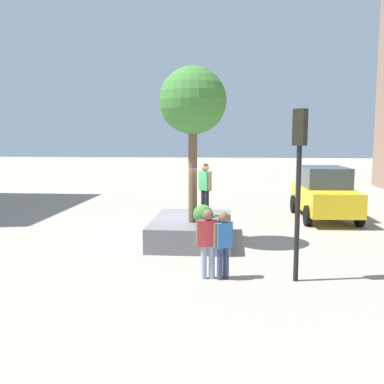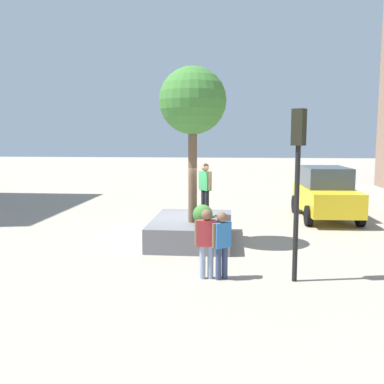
{
  "view_description": "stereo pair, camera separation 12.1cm",
  "coord_description": "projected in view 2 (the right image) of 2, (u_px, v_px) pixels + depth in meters",
  "views": [
    {
      "loc": [
        14.79,
        1.62,
        3.47
      ],
      "look_at": [
        0.42,
        0.38,
        1.66
      ],
      "focal_mm": 40.95,
      "sensor_mm": 36.0,
      "label": 1
    },
    {
      "loc": [
        14.78,
        1.74,
        3.47
      ],
      "look_at": [
        0.42,
        0.38,
        1.66
      ],
      "focal_mm": 40.95,
      "sensor_mm": 36.0,
      "label": 2
    }
  ],
  "objects": [
    {
      "name": "passerby_with_bag",
      "position": [
        222.0,
        241.0,
        10.67
      ],
      "size": [
        0.43,
        0.47,
        1.67
      ],
      "color": "navy",
      "rests_on": "ground"
    },
    {
      "name": "skateboard",
      "position": [
        205.0,
        215.0,
        15.06
      ],
      "size": [
        0.69,
        0.74,
        0.07
      ],
      "color": "brown",
      "rests_on": "planter_ledge"
    },
    {
      "name": "skateboarder",
      "position": [
        205.0,
        185.0,
        14.93
      ],
      "size": [
        0.49,
        0.46,
        1.76
      ],
      "color": "black",
      "rests_on": "skateboard"
    },
    {
      "name": "boxwood_shrub",
      "position": [
        203.0,
        214.0,
        13.66
      ],
      "size": [
        0.62,
        0.62,
        0.62
      ],
      "primitive_type": "sphere",
      "color": "#3D7A33",
      "rests_on": "planter_ledge"
    },
    {
      "name": "plaza_tree",
      "position": [
        193.0,
        102.0,
        13.61
      ],
      "size": [
        2.11,
        2.11,
        4.9
      ],
      "color": "brown",
      "rests_on": "planter_ledge"
    },
    {
      "name": "taxi_cab",
      "position": [
        325.0,
        193.0,
        18.59
      ],
      "size": [
        4.81,
        2.35,
        2.21
      ],
      "color": "gold",
      "rests_on": "ground"
    },
    {
      "name": "ground_plane",
      "position": [
        182.0,
        238.0,
        15.19
      ],
      "size": [
        120.0,
        120.0,
        0.0
      ],
      "primitive_type": "plane",
      "color": "#9E9384"
    },
    {
      "name": "traffic_light_corner",
      "position": [
        298.0,
        164.0,
        10.28
      ],
      "size": [
        0.37,
        0.37,
        4.13
      ],
      "color": "black",
      "rests_on": "ground"
    },
    {
      "name": "pedestrian_crossing",
      "position": [
        207.0,
        239.0,
        10.69
      ],
      "size": [
        0.27,
        0.58,
        1.73
      ],
      "color": "#8C9EB7",
      "rests_on": "ground"
    },
    {
      "name": "planter_ledge",
      "position": [
        192.0,
        230.0,
        14.7
      ],
      "size": [
        3.85,
        2.6,
        0.76
      ],
      "primitive_type": "cube",
      "color": "slate",
      "rests_on": "ground"
    }
  ]
}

